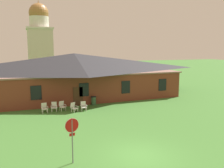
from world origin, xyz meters
TOP-DOWN VIEW (x-y plane):
  - ground_plane at (0.00, 0.00)m, footprint 200.00×200.00m
  - brick_building at (-0.00, 18.54)m, footprint 26.59×10.40m
  - dome_tower at (-2.72, 39.12)m, footprint 5.18×5.18m
  - stop_sign at (-3.92, 0.50)m, footprint 0.79×0.20m
  - lawn_chair_by_porch at (-4.47, 11.90)m, footprint 0.68×0.72m
  - lawn_chair_near_door at (-3.50, 12.05)m, footprint 0.71×0.74m
  - lawn_chair_left_end at (-2.69, 12.07)m, footprint 0.74×0.78m
  - lawn_chair_middle at (-1.68, 11.06)m, footprint 0.80×0.84m
  - lawn_chair_right_end at (-0.65, 11.22)m, footprint 0.66×0.69m
  - trash_bin at (1.04, 13.24)m, footprint 0.56×0.56m

SIDE VIEW (x-z plane):
  - ground_plane at x=0.00m, z-range 0.00..0.00m
  - trash_bin at x=1.04m, z-range 0.01..0.99m
  - lawn_chair_by_porch at x=-4.47m, z-range 0.02..0.98m
  - lawn_chair_near_door at x=-3.50m, z-range 0.02..0.98m
  - lawn_chair_left_end at x=-2.69m, z-range 0.02..0.98m
  - lawn_chair_middle at x=-1.68m, z-range 0.02..0.98m
  - lawn_chair_right_end at x=-0.65m, z-range 0.02..0.98m
  - stop_sign at x=-3.92m, z-range 0.54..3.12m
  - brick_building at x=0.00m, z-range 0.05..5.76m
  - dome_tower at x=-2.72m, z-range -0.81..15.42m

